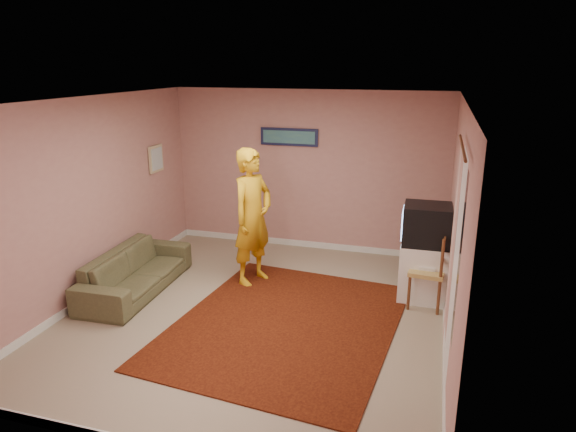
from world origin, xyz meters
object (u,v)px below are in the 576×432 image
(chair_a, at_px, (418,248))
(sofa, at_px, (136,271))
(person, at_px, (253,217))
(crt_tv, at_px, (427,224))
(chair_b, at_px, (428,262))
(tv_cabinet, at_px, (423,271))

(chair_a, distance_m, sofa, 3.90)
(sofa, relative_size, person, 1.01)
(chair_a, height_order, sofa, chair_a)
(crt_tv, bearing_deg, sofa, -168.28)
(crt_tv, relative_size, sofa, 0.32)
(chair_a, relative_size, person, 0.25)
(chair_a, relative_size, chair_b, 0.89)
(crt_tv, xyz_separation_m, chair_a, (-0.09, 0.52, -0.51))
(tv_cabinet, relative_size, person, 0.40)
(tv_cabinet, distance_m, crt_tv, 0.64)
(crt_tv, bearing_deg, chair_a, 99.13)
(crt_tv, xyz_separation_m, person, (-2.32, -0.10, -0.07))
(chair_a, xyz_separation_m, person, (-2.22, -0.62, 0.44))
(tv_cabinet, relative_size, crt_tv, 1.25)
(tv_cabinet, relative_size, sofa, 0.40)
(crt_tv, height_order, person, person)
(sofa, bearing_deg, person, -64.78)
(person, bearing_deg, crt_tv, -66.31)
(tv_cabinet, height_order, crt_tv, crt_tv)
(chair_a, relative_size, sofa, 0.25)
(tv_cabinet, xyz_separation_m, crt_tv, (-0.01, -0.00, 0.64))
(crt_tv, bearing_deg, tv_cabinet, 0.00)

